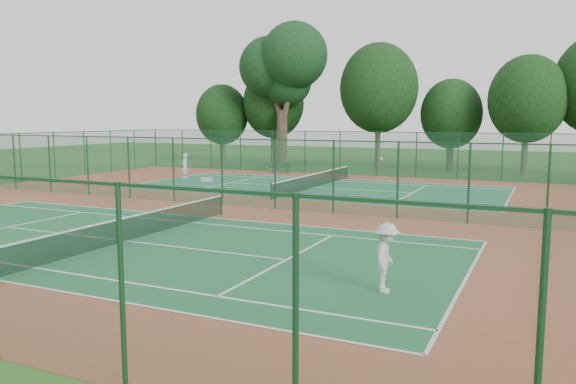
% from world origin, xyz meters
% --- Properties ---
extents(ground, '(120.00, 120.00, 0.00)m').
position_xyz_m(ground, '(0.00, 0.00, 0.00)').
color(ground, '#265319').
rests_on(ground, ground).
extents(red_pad, '(40.00, 36.00, 0.01)m').
position_xyz_m(red_pad, '(0.00, 0.00, 0.01)').
color(red_pad, brown).
rests_on(red_pad, ground).
extents(court_near, '(23.77, 10.97, 0.01)m').
position_xyz_m(court_near, '(0.00, -9.00, 0.01)').
color(court_near, '#1E5F36').
rests_on(court_near, red_pad).
extents(court_far, '(23.77, 10.97, 0.01)m').
position_xyz_m(court_far, '(0.00, 9.00, 0.01)').
color(court_far, '#1F6545').
rests_on(court_far, red_pad).
extents(fence_north, '(40.00, 0.09, 3.50)m').
position_xyz_m(fence_north, '(0.00, 18.00, 1.76)').
color(fence_north, '#18482D').
rests_on(fence_north, ground).
extents(fence_divider, '(40.00, 0.09, 3.50)m').
position_xyz_m(fence_divider, '(0.00, 0.00, 1.76)').
color(fence_divider, '#1A5032').
rests_on(fence_divider, ground).
extents(tennis_net_near, '(0.10, 12.90, 0.97)m').
position_xyz_m(tennis_net_near, '(0.00, -9.00, 0.54)').
color(tennis_net_near, '#13351B').
rests_on(tennis_net_near, ground).
extents(tennis_net_far, '(0.10, 12.90, 0.97)m').
position_xyz_m(tennis_net_far, '(0.00, 9.00, 0.54)').
color(tennis_net_far, '#15391D').
rests_on(tennis_net_far, ground).
extents(player_near, '(0.81, 1.24, 1.82)m').
position_xyz_m(player_near, '(10.16, -10.96, 0.93)').
color(player_near, silver).
rests_on(player_near, court_near).
extents(player_far, '(0.61, 0.79, 1.92)m').
position_xyz_m(player_far, '(-10.80, 9.71, 0.98)').
color(player_far, silver).
rests_on(player_far, court_far).
extents(trash_bin, '(0.52, 0.52, 0.87)m').
position_xyz_m(trash_bin, '(-7.00, 17.02, 0.45)').
color(trash_bin, gray).
rests_on(trash_bin, red_pad).
extents(bench, '(1.60, 0.85, 0.95)m').
position_xyz_m(bench, '(-6.40, 16.95, 0.50)').
color(bench, black).
rests_on(bench, red_pad).
extents(kit_bag, '(0.84, 0.46, 0.30)m').
position_xyz_m(kit_bag, '(-8.34, 8.88, 0.16)').
color(kit_bag, silver).
rests_on(kit_bag, red_pad).
extents(stray_ball_a, '(0.08, 0.08, 0.08)m').
position_xyz_m(stray_ball_a, '(7.23, -0.88, 0.05)').
color(stray_ball_a, gold).
rests_on(stray_ball_a, red_pad).
extents(stray_ball_b, '(0.07, 0.07, 0.07)m').
position_xyz_m(stray_ball_b, '(4.01, -0.90, 0.05)').
color(stray_ball_b, '#C5E435').
rests_on(stray_ball_b, red_pad).
extents(stray_ball_c, '(0.07, 0.07, 0.07)m').
position_xyz_m(stray_ball_c, '(1.37, -0.72, 0.05)').
color(stray_ball_c, '#C3D130').
rests_on(stray_ball_c, red_pad).
extents(big_tree, '(8.53, 6.25, 13.11)m').
position_xyz_m(big_tree, '(-8.58, 22.23, 9.28)').
color(big_tree, '#3B2A20').
rests_on(big_tree, ground).
extents(evergreen_row, '(39.00, 5.00, 12.00)m').
position_xyz_m(evergreen_row, '(0.50, 24.25, 0.00)').
color(evergreen_row, black).
rests_on(evergreen_row, ground).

